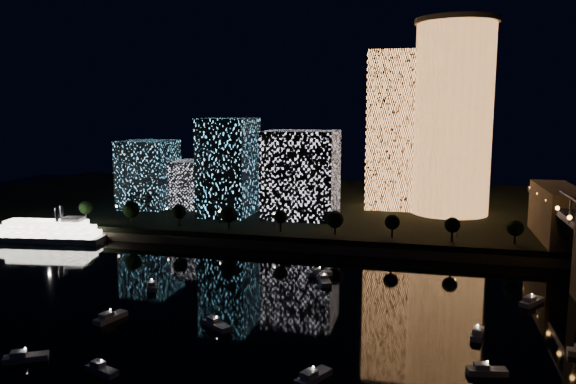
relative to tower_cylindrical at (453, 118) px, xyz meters
name	(u,v)px	position (x,y,z in m)	size (l,w,h in m)	color
ground	(314,355)	(-30.86, -141.11, -45.54)	(520.00, 520.00, 0.00)	black
far_bank	(380,208)	(-30.86, 18.89, -43.04)	(420.00, 160.00, 5.00)	black
seawall	(361,250)	(-30.86, -59.11, -44.04)	(420.00, 6.00, 3.00)	#6B5E4C
tower_cylindrical	(453,118)	(0.00, 0.00, 0.00)	(34.00, 34.00, 80.83)	#FB9950
tower_rectangular	(393,131)	(-25.15, 8.37, -5.94)	(21.75, 21.75, 69.20)	#FB9950
midrise_blocks	(231,173)	(-91.14, -21.01, -23.50)	(97.46, 33.93, 40.43)	silver
riverboat	(42,232)	(-149.44, -69.07, -42.00)	(46.73, 15.43, 13.83)	silver
motorboats	(301,321)	(-37.01, -125.89, -44.73)	(116.80, 76.33, 2.78)	silver
esplanade_trees	(269,216)	(-65.43, -53.11, -35.08)	(165.43, 6.44, 8.72)	black
street_lamps	(274,217)	(-64.86, -47.11, -36.52)	(132.70, 0.70, 5.65)	black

